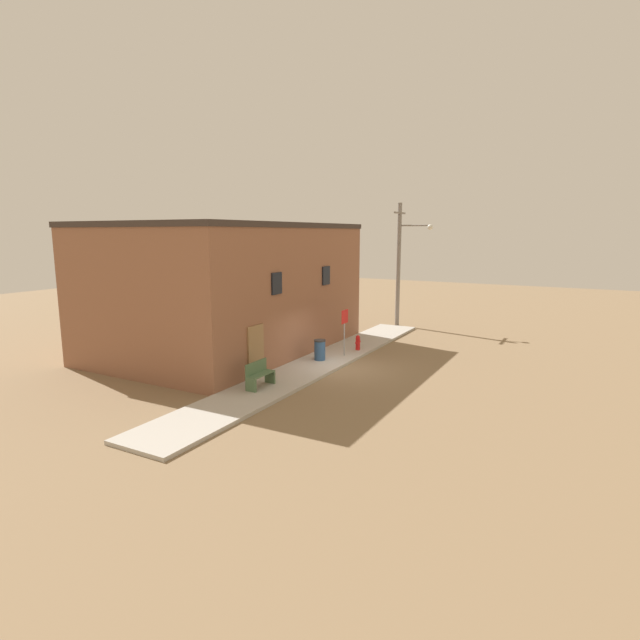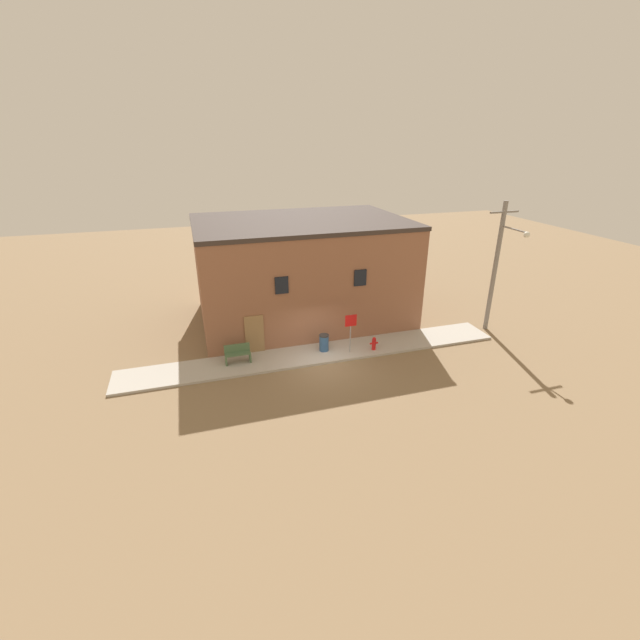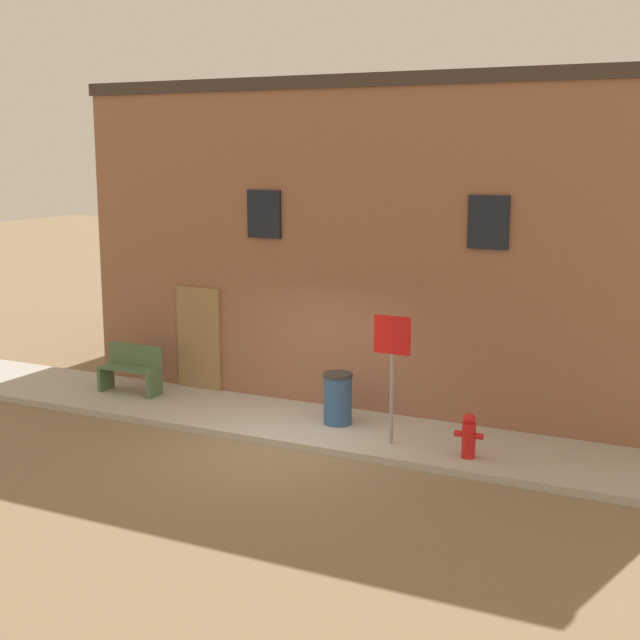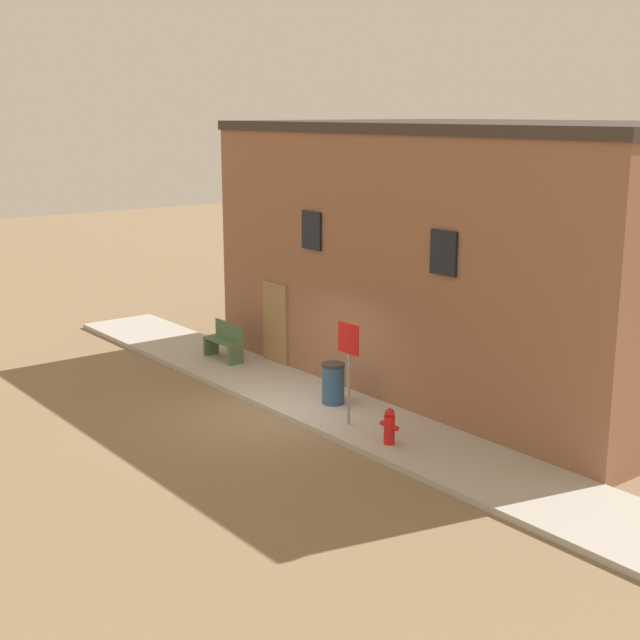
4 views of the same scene
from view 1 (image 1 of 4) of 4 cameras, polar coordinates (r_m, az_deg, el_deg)
The scene contains 8 objects.
ground_plane at distance 21.50m, azimuth 2.40°, elevation -5.58°, with size 80.00×80.00×0.00m, color #846B4C.
sidewalk at distance 21.99m, azimuth -0.24°, elevation -5.05°, with size 20.24×2.25×0.13m.
brick_building at distance 24.91m, azimuth -10.36°, elevation 3.68°, with size 12.45×8.55×6.21m.
fire_hydrant at distance 24.32m, azimuth 4.35°, elevation -2.59°, with size 0.46×0.22×0.72m.
stop_sign at distance 22.93m, azimuth 2.83°, elevation -0.45°, with size 0.63×0.06×2.15m.
bench at distance 18.61m, azimuth -6.95°, elevation -6.26°, with size 1.29×0.44×0.96m.
trash_bin at distance 22.33m, azimuth -0.02°, elevation -3.43°, with size 0.52×0.52×0.92m.
utility_pole at distance 31.17m, azimuth 9.20°, elevation 6.73°, with size 1.80×2.19×7.54m.
Camera 1 is at (-18.58, -9.16, 5.76)m, focal length 28.00 mm.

